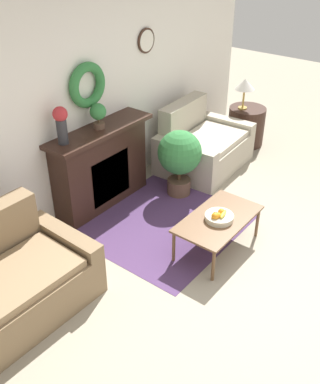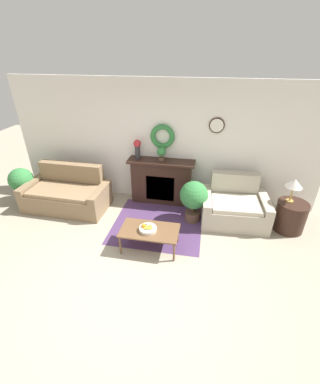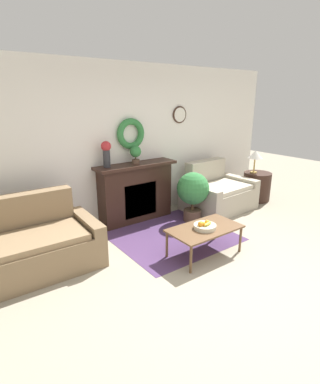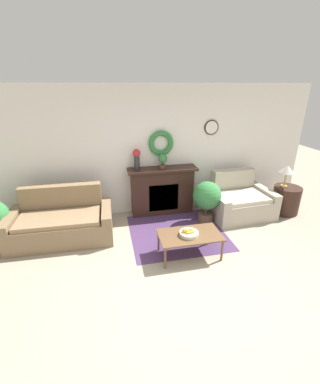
# 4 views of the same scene
# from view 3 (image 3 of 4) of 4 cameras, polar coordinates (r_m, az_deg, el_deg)

# --- Properties ---
(ground_plane) EXTENTS (16.00, 16.00, 0.00)m
(ground_plane) POSITION_cam_3_polar(r_m,az_deg,el_deg) (3.85, 16.16, -16.75)
(ground_plane) COLOR #9E937F
(floor_rug) EXTENTS (1.80, 1.68, 0.01)m
(floor_rug) POSITION_cam_3_polar(r_m,az_deg,el_deg) (4.89, 2.17, -8.25)
(floor_rug) COLOR #4C335B
(floor_rug) RESTS_ON ground_plane
(wall_back) EXTENTS (6.80, 0.17, 2.70)m
(wall_back) POSITION_cam_3_polar(r_m,az_deg,el_deg) (5.31, -6.19, 9.08)
(wall_back) COLOR white
(wall_back) RESTS_ON ground_plane
(fireplace) EXTENTS (1.47, 0.41, 1.04)m
(fireplace) POSITION_cam_3_polar(r_m,az_deg,el_deg) (5.34, -4.61, 0.02)
(fireplace) COLOR #331E16
(fireplace) RESTS_ON ground_plane
(couch_left) EXTENTS (1.84, 0.98, 0.93)m
(couch_left) POSITION_cam_3_polar(r_m,az_deg,el_deg) (4.19, -24.48, -9.71)
(couch_left) COLOR #846B4C
(couch_left) RESTS_ON ground_plane
(loveseat_right) EXTENTS (1.37, 1.05, 0.93)m
(loveseat_right) POSITION_cam_3_polar(r_m,az_deg,el_deg) (6.06, 10.85, -0.21)
(loveseat_right) COLOR #B2A893
(loveseat_right) RESTS_ON ground_plane
(coffee_table) EXTENTS (1.03, 0.58, 0.41)m
(coffee_table) POSITION_cam_3_polar(r_m,az_deg,el_deg) (4.23, 8.54, -7.19)
(coffee_table) COLOR brown
(coffee_table) RESTS_ON ground_plane
(fruit_bowl) EXTENTS (0.31, 0.31, 0.12)m
(fruit_bowl) POSITION_cam_3_polar(r_m,az_deg,el_deg) (4.16, 8.50, -6.41)
(fruit_bowl) COLOR beige
(fruit_bowl) RESTS_ON coffee_table
(side_table_by_loveseat) EXTENTS (0.58, 0.58, 0.61)m
(side_table_by_loveseat) POSITION_cam_3_polar(r_m,az_deg,el_deg) (6.78, 17.92, 1.03)
(side_table_by_loveseat) COLOR #331E16
(side_table_by_loveseat) RESTS_ON ground_plane
(table_lamp) EXTENTS (0.31, 0.31, 0.47)m
(table_lamp) POSITION_cam_3_polar(r_m,az_deg,el_deg) (6.60, 17.69, 6.73)
(table_lamp) COLOR #B28E42
(table_lamp) RESTS_ON side_table_by_loveseat
(vase_on_mantel_left) EXTENTS (0.16, 0.16, 0.43)m
(vase_on_mantel_left) POSITION_cam_3_polar(r_m,az_deg,el_deg) (4.91, -10.19, 7.48)
(vase_on_mantel_left) COLOR #2D2D33
(vase_on_mantel_left) RESTS_ON fireplace
(potted_plant_on_mantel) EXTENTS (0.19, 0.19, 0.30)m
(potted_plant_on_mantel) POSITION_cam_3_polar(r_m,az_deg,el_deg) (5.16, -4.67, 7.41)
(potted_plant_on_mantel) COLOR brown
(potted_plant_on_mantel) RESTS_ON fireplace
(potted_plant_floor_by_loveseat) EXTENTS (0.57, 0.57, 0.89)m
(potted_plant_floor_by_loveseat) POSITION_cam_3_polar(r_m,az_deg,el_deg) (5.29, 6.28, 0.17)
(potted_plant_floor_by_loveseat) COLOR brown
(potted_plant_floor_by_loveseat) RESTS_ON ground_plane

